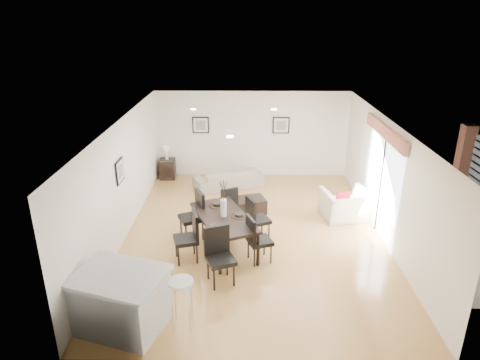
{
  "coord_description": "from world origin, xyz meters",
  "views": [
    {
      "loc": [
        -0.2,
        -8.99,
        4.9
      ],
      "look_at": [
        -0.33,
        0.4,
        1.22
      ],
      "focal_mm": 32.0,
      "sensor_mm": 36.0,
      "label": 1
    }
  ],
  "objects_px": {
    "armchair": "(345,205)",
    "side_table": "(168,169)",
    "sofa": "(228,178)",
    "bar_stool": "(181,287)",
    "dining_chair_foot": "(228,203)",
    "dining_chair_efar": "(255,216)",
    "coffee_table": "(246,206)",
    "kitchen_island": "(121,300)",
    "dining_chair_wnear": "(190,234)",
    "dining_chair_enear": "(256,237)",
    "dining_table": "(224,219)",
    "dining_chair_wfar": "(195,212)",
    "dining_chair_head": "(219,252)"
  },
  "relations": [
    {
      "from": "dining_table",
      "to": "armchair",
      "type": "bearing_deg",
      "value": 4.57
    },
    {
      "from": "dining_table",
      "to": "dining_chair_efar",
      "type": "height_order",
      "value": "dining_chair_efar"
    },
    {
      "from": "dining_chair_enear",
      "to": "side_table",
      "type": "distance_m",
      "value": 5.55
    },
    {
      "from": "dining_chair_efar",
      "to": "coffee_table",
      "type": "xyz_separation_m",
      "value": [
        -0.21,
        1.4,
        -0.39
      ]
    },
    {
      "from": "dining_chair_wnear",
      "to": "dining_chair_wfar",
      "type": "height_order",
      "value": "dining_chair_wfar"
    },
    {
      "from": "dining_table",
      "to": "coffee_table",
      "type": "distance_m",
      "value": 1.98
    },
    {
      "from": "dining_chair_head",
      "to": "dining_chair_efar",
      "type": "bearing_deg",
      "value": 44.53
    },
    {
      "from": "coffee_table",
      "to": "sofa",
      "type": "bearing_deg",
      "value": 90.28
    },
    {
      "from": "dining_chair_head",
      "to": "side_table",
      "type": "xyz_separation_m",
      "value": [
        -1.95,
        5.53,
        -0.32
      ]
    },
    {
      "from": "coffee_table",
      "to": "bar_stool",
      "type": "height_order",
      "value": "bar_stool"
    },
    {
      "from": "dining_chair_efar",
      "to": "dining_chair_head",
      "type": "height_order",
      "value": "dining_chair_head"
    },
    {
      "from": "armchair",
      "to": "kitchen_island",
      "type": "xyz_separation_m",
      "value": [
        -4.57,
        -4.11,
        0.14
      ]
    },
    {
      "from": "armchair",
      "to": "dining_chair_head",
      "type": "bearing_deg",
      "value": 30.78
    },
    {
      "from": "armchair",
      "to": "dining_table",
      "type": "relative_size",
      "value": 0.53
    },
    {
      "from": "dining_chair_wfar",
      "to": "dining_chair_head",
      "type": "height_order",
      "value": "dining_chair_wfar"
    },
    {
      "from": "dining_chair_wfar",
      "to": "dining_table",
      "type": "bearing_deg",
      "value": 27.65
    },
    {
      "from": "dining_chair_efar",
      "to": "side_table",
      "type": "xyz_separation_m",
      "value": [
        -2.68,
        3.89,
        -0.27
      ]
    },
    {
      "from": "coffee_table",
      "to": "dining_chair_enear",
      "type": "bearing_deg",
      "value": -101.71
    },
    {
      "from": "coffee_table",
      "to": "kitchen_island",
      "type": "bearing_deg",
      "value": -131.68
    },
    {
      "from": "dining_chair_enear",
      "to": "dining_chair_efar",
      "type": "distance_m",
      "value": 0.96
    },
    {
      "from": "dining_chair_foot",
      "to": "bar_stool",
      "type": "xyz_separation_m",
      "value": [
        -0.6,
        -3.75,
        0.22
      ]
    },
    {
      "from": "dining_chair_wnear",
      "to": "dining_chair_efar",
      "type": "height_order",
      "value": "dining_chair_wnear"
    },
    {
      "from": "dining_chair_head",
      "to": "dining_chair_foot",
      "type": "height_order",
      "value": "dining_chair_head"
    },
    {
      "from": "sofa",
      "to": "dining_chair_foot",
      "type": "relative_size",
      "value": 2.05
    },
    {
      "from": "sofa",
      "to": "dining_chair_efar",
      "type": "relative_size",
      "value": 1.94
    },
    {
      "from": "dining_chair_efar",
      "to": "kitchen_island",
      "type": "distance_m",
      "value": 3.75
    },
    {
      "from": "dining_chair_enear",
      "to": "side_table",
      "type": "xyz_separation_m",
      "value": [
        -2.68,
        4.85,
        -0.27
      ]
    },
    {
      "from": "armchair",
      "to": "dining_chair_foot",
      "type": "xyz_separation_m",
      "value": [
        -2.97,
        -0.35,
        0.18
      ]
    },
    {
      "from": "dining_chair_foot",
      "to": "dining_chair_head",
      "type": "bearing_deg",
      "value": 62.34
    },
    {
      "from": "dining_table",
      "to": "dining_chair_enear",
      "type": "bearing_deg",
      "value": -59.65
    },
    {
      "from": "sofa",
      "to": "armchair",
      "type": "relative_size",
      "value": 1.77
    },
    {
      "from": "dining_chair_wfar",
      "to": "dining_chair_efar",
      "type": "xyz_separation_m",
      "value": [
        1.37,
        -0.08,
        -0.05
      ]
    },
    {
      "from": "sofa",
      "to": "bar_stool",
      "type": "xyz_separation_m",
      "value": [
        -0.52,
        -6.12,
        0.48
      ]
    },
    {
      "from": "dining_chair_wfar",
      "to": "kitchen_island",
      "type": "relative_size",
      "value": 0.66
    },
    {
      "from": "dining_table",
      "to": "dining_chair_enear",
      "type": "height_order",
      "value": "dining_chair_enear"
    },
    {
      "from": "dining_chair_wnear",
      "to": "kitchen_island",
      "type": "xyz_separation_m",
      "value": [
        -0.88,
        -2.09,
        -0.1
      ]
    },
    {
      "from": "armchair",
      "to": "side_table",
      "type": "relative_size",
      "value": 1.82
    },
    {
      "from": "dining_chair_wfar",
      "to": "side_table",
      "type": "height_order",
      "value": "dining_chair_wfar"
    },
    {
      "from": "dining_table",
      "to": "dining_chair_wfar",
      "type": "relative_size",
      "value": 1.89
    },
    {
      "from": "dining_chair_wnear",
      "to": "coffee_table",
      "type": "bearing_deg",
      "value": 137.3
    },
    {
      "from": "dining_table",
      "to": "dining_chair_foot",
      "type": "distance_m",
      "value": 1.22
    },
    {
      "from": "dining_chair_wnear",
      "to": "side_table",
      "type": "bearing_deg",
      "value": 179.37
    },
    {
      "from": "side_table",
      "to": "bar_stool",
      "type": "distance_m",
      "value": 7.05
    },
    {
      "from": "dining_chair_wfar",
      "to": "dining_chair_enear",
      "type": "height_order",
      "value": "dining_chair_wfar"
    },
    {
      "from": "dining_chair_wfar",
      "to": "coffee_table",
      "type": "xyz_separation_m",
      "value": [
        1.16,
        1.32,
        -0.44
      ]
    },
    {
      "from": "dining_chair_wnear",
      "to": "kitchen_island",
      "type": "relative_size",
      "value": 0.63
    },
    {
      "from": "side_table",
      "to": "dining_chair_efar",
      "type": "bearing_deg",
      "value": -55.47
    },
    {
      "from": "dining_chair_wfar",
      "to": "armchair",
      "type": "bearing_deg",
      "value": 80.88
    },
    {
      "from": "bar_stool",
      "to": "dining_table",
      "type": "bearing_deg",
      "value": 77.51
    },
    {
      "from": "dining_chair_head",
      "to": "coffee_table",
      "type": "xyz_separation_m",
      "value": [
        0.52,
        3.04,
        -0.43
      ]
    }
  ]
}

